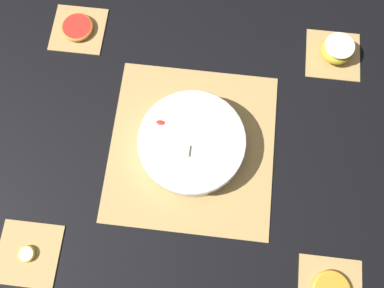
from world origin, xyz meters
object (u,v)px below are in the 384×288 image
(fruit_salad_bowl, at_px, (192,143))
(grapefruit_slice, at_px, (77,27))
(banana_coin_single, at_px, (27,254))
(apple_half, at_px, (337,50))

(fruit_salad_bowl, bearing_deg, grapefruit_slice, -40.48)
(fruit_salad_bowl, xyz_separation_m, grapefruit_slice, (0.34, -0.29, -0.03))
(fruit_salad_bowl, bearing_deg, banana_coin_single, 40.60)
(apple_half, bearing_deg, grapefruit_slice, 0.00)
(apple_half, relative_size, grapefruit_slice, 0.95)
(grapefruit_slice, bearing_deg, banana_coin_single, 90.00)
(apple_half, bearing_deg, fruit_salad_bowl, 40.52)
(banana_coin_single, bearing_deg, apple_half, -139.44)
(apple_half, bearing_deg, banana_coin_single, 40.56)
(fruit_salad_bowl, bearing_deg, apple_half, -139.48)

